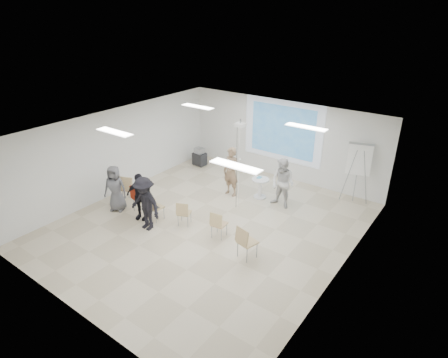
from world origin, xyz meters
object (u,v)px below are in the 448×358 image
Objects in this scene: pedestal_table at (260,187)px; av_cart at (200,157)px; chair_right_inner at (218,223)px; chair_right_far at (245,240)px; audience_outer at (115,186)px; audience_left at (140,193)px; chair_far_left at (129,187)px; chair_center at (183,212)px; laptop at (156,206)px; flipchart_easel at (359,160)px; chair_left_inner at (154,206)px; player_left at (231,169)px; player_right at (283,181)px; chair_left_mid at (138,196)px; audience_mid at (145,200)px.

pedestal_table is 0.97× the size of av_cart.
chair_right_inner is 0.88× the size of chair_right_far.
audience_outer is (-4.80, -0.28, 0.30)m from chair_right_far.
chair_right_far is 1.26× the size of av_cart.
av_cart is at bearing 86.90° from audience_left.
av_cart is (-0.19, 3.94, -0.24)m from chair_far_left.
chair_center is 2.55× the size of laptop.
pedestal_table is 0.74× the size of chair_far_left.
flipchart_easel reaches higher than chair_right_inner.
chair_left_inner is 3.32m from chair_right_far.
flipchart_easel reaches higher than audience_left.
flipchart_easel is (4.55, 4.77, 1.09)m from laptop.
chair_far_left is 1.31× the size of av_cart.
pedestal_table is 0.43× the size of audience_outer.
chair_right_far is at bearing -29.45° from chair_center.
chair_left_inner is 0.49× the size of audience_left.
av_cart is at bearing 71.06° from chair_far_left.
player_left reaches higher than laptop.
player_left is 2.94m from laptop.
chair_right_far is at bearing -73.42° from player_right.
audience_left is (-1.32, -3.00, -0.11)m from player_left.
laptop is at bearing 90.51° from chair_left_inner.
chair_left_mid is 0.55× the size of audience_left.
player_left is at bearing -25.71° from av_cart.
laptop is at bearing -167.16° from chair_right_far.
chair_right_far is (4.86, -0.29, -0.02)m from chair_far_left.
player_right is 2.49× the size of av_cart.
laptop is (0.78, 0.02, -0.11)m from chair_left_mid.
chair_right_inner is 5.17m from flipchart_easel.
audience_left is at bearing -123.60° from pedestal_table.
chair_left_inner reaches higher than chair_center.
chair_left_inner reaches higher than av_cart.
chair_right_far is at bearing -24.24° from chair_right_inner.
player_left is at bearing 24.37° from chair_far_left.
player_left is 3.89m from audience_outer.
audience_mid reaches higher than laptop.
chair_right_far is at bearing -120.24° from flipchart_easel.
flipchart_easel is at bearing 89.33° from chair_right_far.
chair_right_inner is at bearing -7.76° from audience_left.
chair_center is 0.46× the size of audience_left.
chair_left_inner is at bearing -176.96° from chair_right_inner.
chair_right_inner is at bearing -57.63° from player_left.
audience_left is (1.11, -0.48, 0.29)m from chair_far_left.
chair_right_far is 0.55× the size of audience_outer.
audience_outer reaches higher than chair_left_inner.
pedestal_table is 0.39× the size of player_right.
chair_left_mid is at bearing 128.36° from audience_left.
chair_far_left reaches higher than chair_center.
flipchart_easel is (1.23, 4.82, 0.99)m from chair_right_far.
chair_left_mid reaches higher than chair_right_inner.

